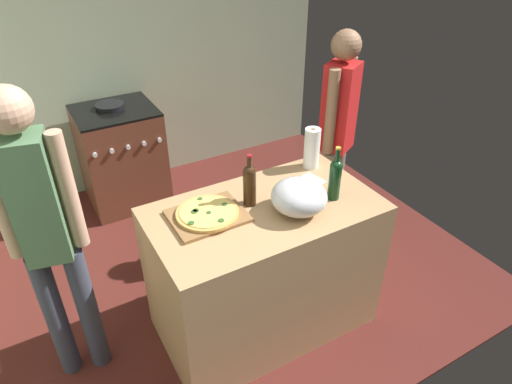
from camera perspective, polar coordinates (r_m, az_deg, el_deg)
name	(u,v)px	position (r m, az deg, el deg)	size (l,w,h in m)	color
ground_plane	(193,256)	(3.66, -7.89, -8.00)	(3.98, 3.39, 0.02)	#511E19
kitchen_wall_rear	(116,46)	(4.31, -17.18, 17.20)	(3.98, 0.10, 2.60)	#99A889
counter	(264,269)	(2.83, 1.02, -9.65)	(1.31, 0.73, 0.92)	tan
cutting_board	(208,216)	(2.47, -6.12, -3.01)	(0.40, 0.32, 0.02)	olive
pizza	(207,213)	(2.46, -6.15, -2.62)	(0.34, 0.34, 0.03)	tan
mixing_bowl	(299,197)	(2.47, 5.44, -0.60)	(0.31, 0.31, 0.19)	#B2B2B7
paper_towel_roll	(312,148)	(2.89, 7.05, 5.50)	(0.10, 0.10, 0.27)	white
wine_bottle_clear	(335,177)	(2.58, 9.93, 1.85)	(0.07, 0.07, 0.33)	#143819
wine_bottle_green	(250,183)	(2.50, -0.82, 1.13)	(0.07, 0.07, 0.31)	#331E0F
recipe_sheet	(306,183)	(2.77, 6.33, 1.15)	(0.21, 0.15, 0.00)	white
stove	(122,156)	(4.20, -16.54, 4.33)	(0.66, 0.63, 0.94)	brown
person_in_stripes	(46,231)	(2.43, -24.99, -4.46)	(0.37, 0.24, 1.75)	#383D4C
person_in_red	(337,130)	(3.34, 10.19, 7.64)	(0.34, 0.28, 1.68)	slate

